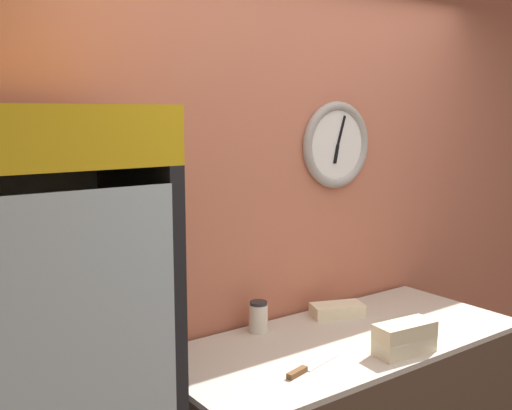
# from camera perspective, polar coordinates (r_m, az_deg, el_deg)

# --- Properties ---
(wall_back) EXTENTS (5.20, 0.10, 2.70)m
(wall_back) POSITION_cam_1_polar(r_m,az_deg,el_deg) (2.96, 3.05, -1.46)
(wall_back) COLOR #B7664C
(wall_back) RESTS_ON ground_plane
(beverage_cooler) EXTENTS (0.67, 0.64, 1.90)m
(beverage_cooler) POSITION_cam_1_polar(r_m,az_deg,el_deg) (2.18, -19.26, -14.71)
(beverage_cooler) COLOR black
(beverage_cooler) RESTS_ON ground_plane
(sandwich_stack_bottom) EXTENTS (0.28, 0.14, 0.07)m
(sandwich_stack_bottom) POSITION_cam_1_polar(r_m,az_deg,el_deg) (2.65, 13.94, -12.87)
(sandwich_stack_bottom) COLOR beige
(sandwich_stack_bottom) RESTS_ON prep_counter
(sandwich_stack_middle) EXTENTS (0.28, 0.14, 0.07)m
(sandwich_stack_middle) POSITION_cam_1_polar(r_m,az_deg,el_deg) (2.62, 13.99, -11.51)
(sandwich_stack_middle) COLOR beige
(sandwich_stack_middle) RESTS_ON sandwich_stack_bottom
(sandwich_flat_left) EXTENTS (0.28, 0.21, 0.06)m
(sandwich_flat_left) POSITION_cam_1_polar(r_m,az_deg,el_deg) (3.04, 7.75, -9.85)
(sandwich_flat_left) COLOR beige
(sandwich_flat_left) RESTS_ON prep_counter
(chefs_knife) EXTENTS (0.32, 0.11, 0.02)m
(chefs_knife) POSITION_cam_1_polar(r_m,az_deg,el_deg) (2.44, 4.84, -15.22)
(chefs_knife) COLOR silver
(chefs_knife) RESTS_ON prep_counter
(condiment_jar) EXTENTS (0.09, 0.09, 0.14)m
(condiment_jar) POSITION_cam_1_polar(r_m,az_deg,el_deg) (2.80, 0.23, -10.59)
(condiment_jar) COLOR silver
(condiment_jar) RESTS_ON prep_counter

